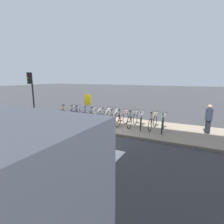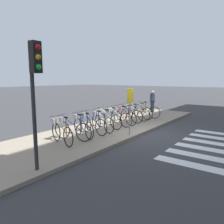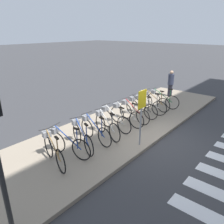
{
  "view_description": "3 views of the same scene",
  "coord_description": "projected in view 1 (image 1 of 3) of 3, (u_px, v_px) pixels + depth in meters",
  "views": [
    {
      "loc": [
        4.99,
        -7.98,
        3.03
      ],
      "look_at": [
        0.24,
        1.55,
        0.92
      ],
      "focal_mm": 28.0,
      "sensor_mm": 36.0,
      "label": 1
    },
    {
      "loc": [
        -8.49,
        -4.44,
        2.48
      ],
      "look_at": [
        -0.68,
        1.23,
        1.0
      ],
      "focal_mm": 35.0,
      "sensor_mm": 36.0,
      "label": 2
    },
    {
      "loc": [
        -6.47,
        -3.31,
        3.89
      ],
      "look_at": [
        -1.0,
        1.3,
        1.19
      ],
      "focal_mm": 35.0,
      "sensor_mm": 36.0,
      "label": 3
    }
  ],
  "objects": [
    {
      "name": "parked_bicycle_4",
      "position": [
        97.0,
        115.0,
        11.53
      ],
      "size": [
        0.63,
        1.64,
        1.05
      ],
      "color": "black",
      "rests_on": "sidewalk"
    },
    {
      "name": "parked_bicycle_7",
      "position": [
        123.0,
        118.0,
        10.79
      ],
      "size": [
        0.46,
        1.7,
        1.05
      ],
      "color": "black",
      "rests_on": "sidewalk"
    },
    {
      "name": "parked_bicycle_3",
      "position": [
        90.0,
        114.0,
        11.83
      ],
      "size": [
        0.46,
        1.7,
        1.05
      ],
      "color": "black",
      "rests_on": "sidewalk"
    },
    {
      "name": "parked_bicycle_8",
      "position": [
        133.0,
        119.0,
        10.55
      ],
      "size": [
        0.46,
        1.71,
        1.05
      ],
      "color": "black",
      "rests_on": "sidewalk"
    },
    {
      "name": "parked_bicycle_0",
      "position": [
        69.0,
        112.0,
        12.57
      ],
      "size": [
        0.61,
        1.65,
        1.05
      ],
      "color": "black",
      "rests_on": "sidewalk"
    },
    {
      "name": "pedestrian",
      "position": [
        209.0,
        119.0,
        9.13
      ],
      "size": [
        0.34,
        0.34,
        1.54
      ],
      "color": "#23232D",
      "rests_on": "sidewalk"
    },
    {
      "name": "ground_plane",
      "position": [
        96.0,
        133.0,
        9.78
      ],
      "size": [
        120.0,
        120.0,
        0.0
      ],
      "primitive_type": "plane",
      "color": "#38383A"
    },
    {
      "name": "parked_bicycle_6",
      "position": [
        115.0,
        117.0,
        11.03
      ],
      "size": [
        0.46,
        1.71,
        1.05
      ],
      "color": "black",
      "rests_on": "sidewalk"
    },
    {
      "name": "parked_bicycle_11",
      "position": [
        163.0,
        123.0,
        9.65
      ],
      "size": [
        0.46,
        1.7,
        1.05
      ],
      "color": "black",
      "rests_on": "sidewalk"
    },
    {
      "name": "sidewalk",
      "position": [
        111.0,
        124.0,
        11.37
      ],
      "size": [
        14.25,
        3.66,
        0.12
      ],
      "color": "gray",
      "rests_on": "ground_plane"
    },
    {
      "name": "parked_bicycle_2",
      "position": [
        82.0,
        114.0,
        12.08
      ],
      "size": [
        0.69,
        1.62,
        1.05
      ],
      "color": "black",
      "rests_on": "sidewalk"
    },
    {
      "name": "parked_bicycle_9",
      "position": [
        141.0,
        120.0,
        10.26
      ],
      "size": [
        0.58,
        1.66,
        1.05
      ],
      "color": "black",
      "rests_on": "sidewalk"
    },
    {
      "name": "sign_post",
      "position": [
        88.0,
        105.0,
        10.05
      ],
      "size": [
        0.44,
        0.07,
        1.96
      ],
      "color": "#99999E",
      "rests_on": "sidewalk"
    },
    {
      "name": "traffic_light",
      "position": [
        31.0,
        86.0,
        11.8
      ],
      "size": [
        0.24,
        0.4,
        3.24
      ],
      "color": "#2D2D2D",
      "rests_on": "sidewalk"
    },
    {
      "name": "parked_bicycle_5",
      "position": [
        106.0,
        116.0,
        11.39
      ],
      "size": [
        0.46,
        1.7,
        1.05
      ],
      "color": "black",
      "rests_on": "sidewalk"
    },
    {
      "name": "parked_bicycle_10",
      "position": [
        153.0,
        121.0,
        10.02
      ],
      "size": [
        0.46,
        1.71,
        1.05
      ],
      "color": "black",
      "rests_on": "sidewalk"
    },
    {
      "name": "parked_bicycle_1",
      "position": [
        75.0,
        113.0,
        12.37
      ],
      "size": [
        0.5,
        1.68,
        1.05
      ],
      "color": "black",
      "rests_on": "sidewalk"
    }
  ]
}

